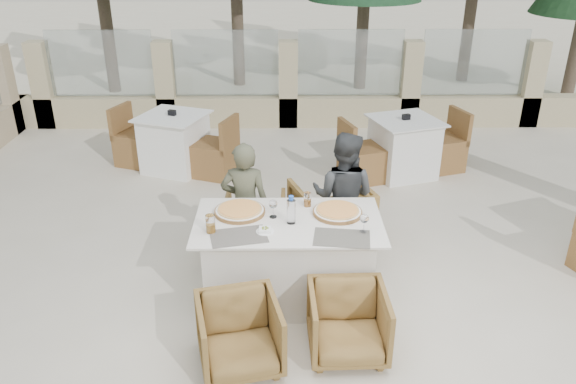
{
  "coord_description": "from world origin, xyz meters",
  "views": [
    {
      "loc": [
        -0.09,
        -4.23,
        3.03
      ],
      "look_at": [
        -0.05,
        0.27,
        0.9
      ],
      "focal_mm": 35.0,
      "sensor_mm": 36.0,
      "label": 1
    }
  ],
  "objects_px": {
    "diner_left": "(245,205)",
    "wine_glass_corner": "(364,222)",
    "dining_table": "(288,259)",
    "armchair_far_right": "(331,214)",
    "armchair_far_left": "(255,223)",
    "bg_table_b": "(403,147)",
    "diner_right": "(343,197)",
    "armchair_near_left": "(239,335)",
    "wine_glass_centre": "(273,208)",
    "pizza_left": "(240,210)",
    "olive_dish": "(265,230)",
    "beer_glass_left": "(211,224)",
    "armchair_near_right": "(348,323)",
    "bg_table_a": "(175,143)",
    "water_bottle": "(291,210)",
    "beer_glass_right": "(308,199)",
    "pizza_right": "(338,211)"
  },
  "relations": [
    {
      "from": "pizza_right",
      "to": "armchair_near_right",
      "type": "relative_size",
      "value": 0.71
    },
    {
      "from": "armchair_near_left",
      "to": "olive_dish",
      "type": "bearing_deg",
      "value": 62.03
    },
    {
      "from": "wine_glass_centre",
      "to": "armchair_near_left",
      "type": "relative_size",
      "value": 0.3
    },
    {
      "from": "dining_table",
      "to": "wine_glass_corner",
      "type": "bearing_deg",
      "value": -18.04
    },
    {
      "from": "water_bottle",
      "to": "wine_glass_corner",
      "type": "relative_size",
      "value": 1.37
    },
    {
      "from": "wine_glass_corner",
      "to": "beer_glass_right",
      "type": "bearing_deg",
      "value": 132.43
    },
    {
      "from": "beer_glass_left",
      "to": "bg_table_b",
      "type": "relative_size",
      "value": 0.09
    },
    {
      "from": "beer_glass_right",
      "to": "armchair_far_right",
      "type": "height_order",
      "value": "beer_glass_right"
    },
    {
      "from": "armchair_far_right",
      "to": "bg_table_a",
      "type": "relative_size",
      "value": 0.45
    },
    {
      "from": "armchair_far_right",
      "to": "diner_right",
      "type": "bearing_deg",
      "value": 89.41
    },
    {
      "from": "dining_table",
      "to": "armchair_far_right",
      "type": "height_order",
      "value": "dining_table"
    },
    {
      "from": "beer_glass_right",
      "to": "bg_table_b",
      "type": "xyz_separation_m",
      "value": [
        1.38,
        2.48,
        -0.45
      ]
    },
    {
      "from": "pizza_right",
      "to": "beer_glass_left",
      "type": "height_order",
      "value": "beer_glass_left"
    },
    {
      "from": "armchair_far_left",
      "to": "bg_table_b",
      "type": "bearing_deg",
      "value": -133.43
    },
    {
      "from": "pizza_left",
      "to": "beer_glass_left",
      "type": "bearing_deg",
      "value": -122.31
    },
    {
      "from": "wine_glass_centre",
      "to": "dining_table",
      "type": "bearing_deg",
      "value": -28.51
    },
    {
      "from": "armchair_far_left",
      "to": "diner_right",
      "type": "xyz_separation_m",
      "value": [
        0.87,
        -0.16,
        0.37
      ]
    },
    {
      "from": "pizza_left",
      "to": "diner_left",
      "type": "bearing_deg",
      "value": 87.88
    },
    {
      "from": "pizza_right",
      "to": "dining_table",
      "type": "bearing_deg",
      "value": -163.89
    },
    {
      "from": "wine_glass_centre",
      "to": "bg_table_a",
      "type": "height_order",
      "value": "wine_glass_centre"
    },
    {
      "from": "pizza_left",
      "to": "armchair_near_right",
      "type": "bearing_deg",
      "value": -45.62
    },
    {
      "from": "wine_glass_centre",
      "to": "beer_glass_left",
      "type": "relative_size",
      "value": 1.18
    },
    {
      "from": "pizza_right",
      "to": "wine_glass_corner",
      "type": "distance_m",
      "value": 0.38
    },
    {
      "from": "beer_glass_left",
      "to": "armchair_near_left",
      "type": "distance_m",
      "value": 0.93
    },
    {
      "from": "wine_glass_corner",
      "to": "bg_table_b",
      "type": "height_order",
      "value": "wine_glass_corner"
    },
    {
      "from": "pizza_right",
      "to": "pizza_left",
      "type": "bearing_deg",
      "value": 178.3
    },
    {
      "from": "bg_table_b",
      "to": "armchair_far_left",
      "type": "bearing_deg",
      "value": -152.68
    },
    {
      "from": "diner_left",
      "to": "bg_table_b",
      "type": "distance_m",
      "value": 2.94
    },
    {
      "from": "wine_glass_corner",
      "to": "bg_table_a",
      "type": "xyz_separation_m",
      "value": [
        -2.12,
        3.17,
        -0.48
      ]
    },
    {
      "from": "dining_table",
      "to": "diner_right",
      "type": "xyz_separation_m",
      "value": [
        0.54,
        0.7,
        0.27
      ]
    },
    {
      "from": "water_bottle",
      "to": "bg_table_a",
      "type": "relative_size",
      "value": 0.15
    },
    {
      "from": "bg_table_b",
      "to": "bg_table_a",
      "type": "bearing_deg",
      "value": 158.15
    },
    {
      "from": "diner_left",
      "to": "wine_glass_corner",
      "type": "bearing_deg",
      "value": 145.63
    },
    {
      "from": "diner_right",
      "to": "armchair_far_left",
      "type": "bearing_deg",
      "value": 10.87
    },
    {
      "from": "wine_glass_centre",
      "to": "beer_glass_left",
      "type": "height_order",
      "value": "wine_glass_centre"
    },
    {
      "from": "water_bottle",
      "to": "armchair_far_right",
      "type": "distance_m",
      "value": 1.22
    },
    {
      "from": "armchair_far_left",
      "to": "armchair_near_right",
      "type": "height_order",
      "value": "armchair_far_left"
    },
    {
      "from": "pizza_right",
      "to": "diner_right",
      "type": "height_order",
      "value": "diner_right"
    },
    {
      "from": "wine_glass_centre",
      "to": "olive_dish",
      "type": "height_order",
      "value": "wine_glass_centre"
    },
    {
      "from": "water_bottle",
      "to": "beer_glass_left",
      "type": "xyz_separation_m",
      "value": [
        -0.66,
        -0.15,
        -0.05
      ]
    },
    {
      "from": "armchair_near_left",
      "to": "wine_glass_centre",
      "type": "bearing_deg",
      "value": 62.31
    },
    {
      "from": "wine_glass_centre",
      "to": "beer_glass_left",
      "type": "distance_m",
      "value": 0.57
    },
    {
      "from": "water_bottle",
      "to": "wine_glass_centre",
      "type": "relative_size",
      "value": 1.37
    },
    {
      "from": "wine_glass_centre",
      "to": "armchair_far_left",
      "type": "xyz_separation_m",
      "value": [
        -0.2,
        0.78,
        -0.58
      ]
    },
    {
      "from": "diner_right",
      "to": "armchair_near_left",
      "type": "bearing_deg",
      "value": 81.06
    },
    {
      "from": "beer_glass_left",
      "to": "olive_dish",
      "type": "xyz_separation_m",
      "value": [
        0.44,
        -0.0,
        -0.06
      ]
    },
    {
      "from": "armchair_far_right",
      "to": "wine_glass_centre",
      "type": "bearing_deg",
      "value": 37.68
    },
    {
      "from": "beer_glass_left",
      "to": "armchair_near_right",
      "type": "distance_m",
      "value": 1.35
    },
    {
      "from": "wine_glass_corner",
      "to": "diner_right",
      "type": "xyz_separation_m",
      "value": [
        -0.07,
        0.9,
        -0.2
      ]
    },
    {
      "from": "beer_glass_left",
      "to": "armchair_near_right",
      "type": "xyz_separation_m",
      "value": [
        1.09,
        -0.56,
        -0.57
      ]
    }
  ]
}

